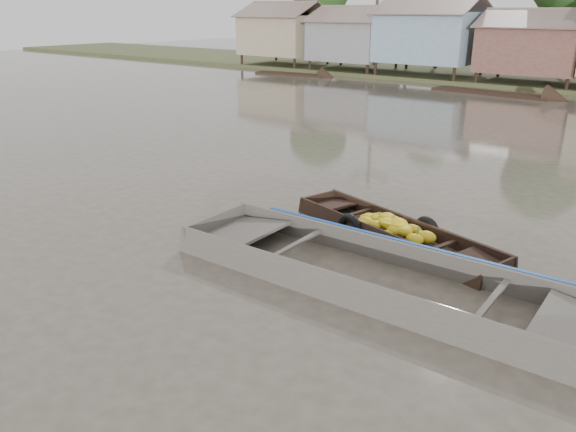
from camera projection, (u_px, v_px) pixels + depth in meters
The scene contains 3 objects.
ground at pixel (267, 264), 10.63m from camera, with size 120.00×120.00×0.00m, color #4A4339.
banana_boat at pixel (391, 232), 11.81m from camera, with size 5.17×2.46×0.71m.
viewer_boat at pixel (382, 283), 9.73m from camera, with size 7.97×2.31×0.64m.
Camera 1 is at (6.27, -7.35, 4.55)m, focal length 35.00 mm.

